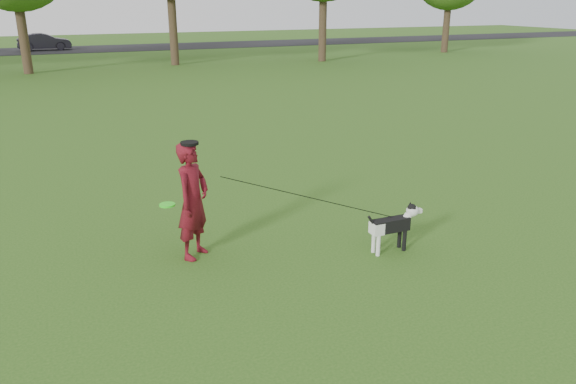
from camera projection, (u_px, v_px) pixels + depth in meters
name	position (u px, v px, depth m)	size (l,w,h in m)	color
ground	(287.00, 249.00, 8.90)	(120.00, 120.00, 0.00)	#285116
road	(87.00, 49.00, 43.67)	(120.00, 7.00, 0.02)	black
man	(193.00, 201.00, 8.39)	(0.66, 0.43, 1.80)	#500B12
dog	(394.00, 223.00, 8.70)	(1.00, 0.20, 0.76)	black
car_mid	(44.00, 42.00, 42.35)	(1.32, 3.80, 1.25)	black
man_held_items	(313.00, 198.00, 8.56)	(3.56, 1.17, 1.30)	#2DFF20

